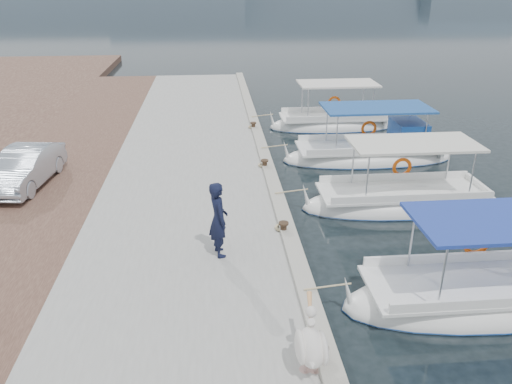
% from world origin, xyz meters
% --- Properties ---
extents(ground, '(400.00, 400.00, 0.00)m').
position_xyz_m(ground, '(0.00, 0.00, 0.00)').
color(ground, black).
rests_on(ground, ground).
extents(concrete_quay, '(6.00, 40.00, 0.50)m').
position_xyz_m(concrete_quay, '(-3.00, 5.00, 0.25)').
color(concrete_quay, gray).
rests_on(concrete_quay, ground).
extents(quay_curb, '(0.44, 40.00, 0.12)m').
position_xyz_m(quay_curb, '(-0.22, 5.00, 0.56)').
color(quay_curb, '#9F9C8D').
rests_on(quay_curb, concrete_quay).
extents(cobblestone_strip, '(4.00, 40.00, 0.50)m').
position_xyz_m(cobblestone_strip, '(-8.00, 5.00, 0.25)').
color(cobblestone_strip, '#4E3329').
rests_on(cobblestone_strip, ground).
extents(fishing_caique_b, '(6.62, 2.30, 2.83)m').
position_xyz_m(fishing_caique_b, '(3.90, -1.43, 0.12)').
color(fishing_caique_b, white).
rests_on(fishing_caique_b, ground).
extents(fishing_caique_c, '(6.67, 2.18, 2.83)m').
position_xyz_m(fishing_caique_c, '(3.93, 3.89, 0.13)').
color(fishing_caique_c, white).
rests_on(fishing_caique_c, ground).
extents(fishing_caique_d, '(7.12, 2.36, 2.83)m').
position_xyz_m(fishing_caique_d, '(4.26, 8.41, 0.19)').
color(fishing_caique_d, white).
rests_on(fishing_caique_d, ground).
extents(fishing_caique_e, '(6.31, 2.22, 2.83)m').
position_xyz_m(fishing_caique_e, '(3.74, 13.14, 0.13)').
color(fishing_caique_e, white).
rests_on(fishing_caique_e, ground).
extents(mooring_bollards, '(0.28, 20.28, 0.33)m').
position_xyz_m(mooring_bollards, '(-0.35, 1.50, 0.69)').
color(mooring_bollards, black).
rests_on(mooring_bollards, concrete_quay).
extents(pelican, '(0.60, 1.46, 1.13)m').
position_xyz_m(pelican, '(-0.60, -3.71, 1.08)').
color(pelican, tan).
rests_on(pelican, concrete_quay).
extents(fisherman, '(0.63, 0.81, 1.98)m').
position_xyz_m(fisherman, '(-2.14, 0.55, 1.49)').
color(fisherman, black).
rests_on(fisherman, concrete_quay).
extents(parked_car, '(1.79, 3.97, 1.26)m').
position_xyz_m(parked_car, '(-8.52, 5.66, 1.13)').
color(parked_car, '#ABB6C4').
rests_on(parked_car, cobblestone_strip).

